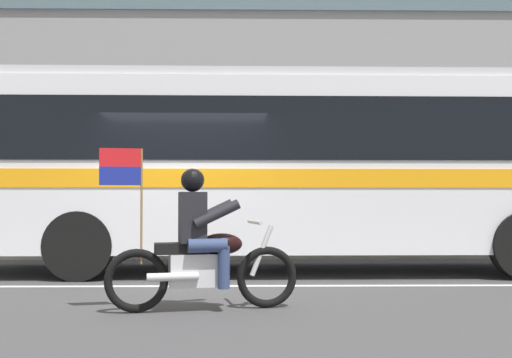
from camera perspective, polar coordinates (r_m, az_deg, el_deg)
name	(u,v)px	position (r m, az deg, el deg)	size (l,w,h in m)	color
ground_plane	(184,281)	(9.86, -6.34, -8.86)	(60.00, 60.00, 0.00)	#3D3D3F
sidewalk_curb	(205,249)	(14.91, -4.52, -6.10)	(28.00, 3.80, 0.15)	#B7B2A8
lane_center_stripe	(180,286)	(9.26, -6.68, -9.30)	(26.60, 0.14, 0.01)	silver
office_building_facade	(210,61)	(17.52, -4.02, 10.32)	(28.00, 0.89, 9.71)	gray
transit_bus	(308,159)	(11.00, 4.62, 1.72)	(11.49, 2.70, 3.22)	silver
motorcycle_with_rider	(201,250)	(7.23, -4.85, -6.20)	(2.16, 0.76, 1.78)	black
fire_hydrant	(2,232)	(14.71, -21.42, -4.32)	(0.22, 0.30, 0.75)	#4C8C3F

